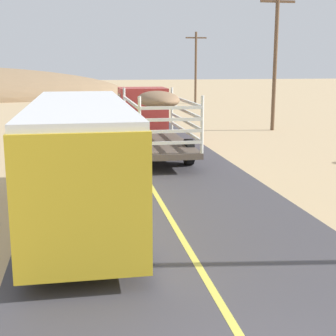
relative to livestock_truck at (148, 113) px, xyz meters
name	(u,v)px	position (x,y,z in m)	size (l,w,h in m)	color
livestock_truck	(148,113)	(0.00, 0.00, 0.00)	(2.53, 9.70, 3.02)	#B2332D
bus	(81,156)	(-3.38, -11.08, -0.04)	(2.54, 10.00, 3.21)	gold
power_pole_mid	(275,58)	(8.76, 5.41, 2.75)	(2.20, 0.24, 8.48)	brown
power_pole_far	(196,65)	(8.76, 27.02, 2.16)	(2.20, 0.24, 7.33)	brown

